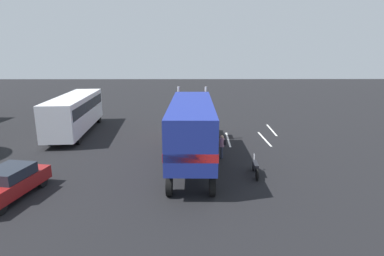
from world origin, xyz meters
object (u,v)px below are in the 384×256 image
semi_truck (192,124)px  parked_car (9,183)px  person_bystander (222,145)px  parked_bus (75,111)px  motorcycle (255,168)px

semi_truck → parked_car: bearing=121.4°
person_bystander → parked_car: person_bystander is taller
parked_car → parked_bus: bearing=5.8°
person_bystander → parked_car: (-5.96, 11.30, -0.09)m
semi_truck → parked_car: (-5.60, 9.18, -1.72)m
person_bystander → motorcycle: size_ratio=0.77×
semi_truck → parked_bus: 12.82m
semi_truck → person_bystander: bearing=-80.4°
person_bystander → parked_bus: bearing=61.0°
person_bystander → parked_bus: 14.47m
semi_truck → parked_car: size_ratio=3.06×
parked_bus → parked_car: bearing=-174.2°
person_bystander → parked_car: size_ratio=0.35×
parked_car → motorcycle: (2.84, -12.97, -0.33)m
person_bystander → motorcycle: 3.56m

